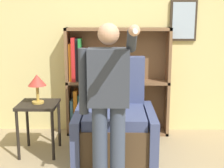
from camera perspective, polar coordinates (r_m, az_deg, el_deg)
name	(u,v)px	position (r m, az deg, el deg)	size (l,w,h in m)	color
wall_back	(111,37)	(4.55, -0.17, 8.65)	(8.00, 0.11, 2.80)	#DBCC84
bookcase	(106,83)	(4.49, -1.03, 0.20)	(1.47, 0.28, 1.54)	brown
armchair	(115,126)	(3.84, 0.50, -7.76)	(0.95, 0.93, 1.19)	#4C3823
person_standing	(108,98)	(2.97, -0.66, -2.61)	(0.54, 0.78, 1.63)	#384256
side_table	(39,112)	(3.96, -13.28, -4.95)	(0.47, 0.47, 0.65)	black
table_lamp	(37,82)	(3.87, -13.55, 0.34)	(0.22, 0.22, 0.36)	gold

